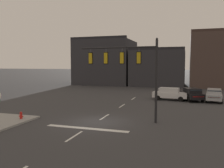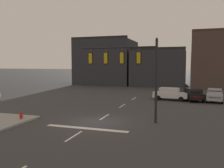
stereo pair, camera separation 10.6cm
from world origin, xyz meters
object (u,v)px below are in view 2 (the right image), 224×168
(fire_hydrant, at_px, (21,117))
(car_lot_middle, at_px, (192,94))
(signal_mast_near_side, at_px, (129,64))
(car_lot_farside, at_px, (215,95))
(car_lot_nearside, at_px, (170,94))

(fire_hydrant, bearing_deg, car_lot_middle, 49.07)
(signal_mast_near_side, height_order, car_lot_farside, signal_mast_near_side)
(car_lot_middle, height_order, fire_hydrant, car_lot_middle)
(fire_hydrant, bearing_deg, car_lot_nearside, 54.47)
(car_lot_nearside, relative_size, car_lot_middle, 0.96)
(signal_mast_near_side, bearing_deg, car_lot_farside, 58.84)
(signal_mast_near_side, height_order, car_lot_middle, signal_mast_near_side)
(car_lot_middle, bearing_deg, fire_hydrant, -130.93)
(car_lot_middle, relative_size, fire_hydrant, 6.33)
(car_lot_middle, height_order, car_lot_farside, same)
(car_lot_middle, bearing_deg, car_lot_nearside, -170.77)
(fire_hydrant, bearing_deg, signal_mast_near_side, 17.74)
(signal_mast_near_side, bearing_deg, car_lot_middle, 68.24)
(car_lot_middle, xyz_separation_m, fire_hydrant, (-13.84, -15.96, -0.53))
(car_lot_nearside, bearing_deg, car_lot_middle, 9.23)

